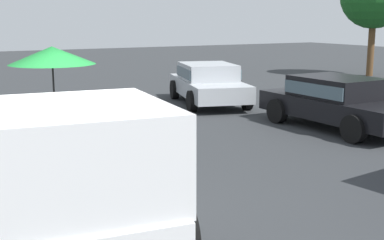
{
  "coord_description": "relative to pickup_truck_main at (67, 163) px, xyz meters",
  "views": [
    {
      "loc": [
        6.79,
        -1.75,
        2.81
      ],
      "look_at": [
        -0.8,
        2.46,
        1.1
      ],
      "focal_mm": 48.57,
      "sensor_mm": 36.0,
      "label": 1
    }
  ],
  "objects": [
    {
      "name": "ground_plane",
      "position": [
        -0.4,
        0.04,
        -0.98
      ],
      "size": [
        80.0,
        80.0,
        0.0
      ],
      "primitive_type": "plane",
      "color": "#2D3033"
    },
    {
      "name": "pickup_truck_main",
      "position": [
        0.0,
        0.0,
        0.0
      ],
      "size": [
        5.22,
        2.7,
        2.37
      ],
      "rotation": [
        0.0,
        0.0,
        -0.11
      ],
      "color": "black",
      "rests_on": "ground"
    },
    {
      "name": "parked_sedan_far",
      "position": [
        -8.28,
        7.02,
        -0.24
      ],
      "size": [
        4.62,
        2.86,
        1.33
      ],
      "rotation": [
        0.0,
        0.0,
        -0.28
      ],
      "color": "black",
      "rests_on": "ground"
    },
    {
      "name": "parked_sedan_near",
      "position": [
        -3.32,
        7.93,
        -0.24
      ],
      "size": [
        4.34,
        2.06,
        1.33
      ],
      "rotation": [
        0.0,
        0.0,
        0.03
      ],
      "color": "black",
      "rests_on": "ground"
    }
  ]
}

